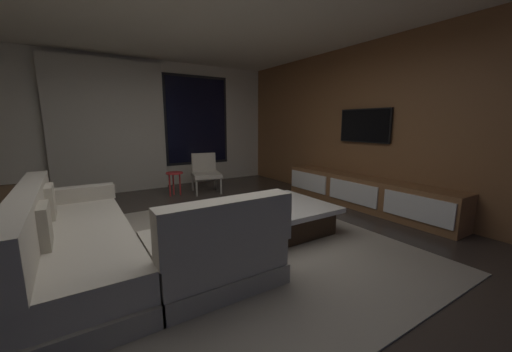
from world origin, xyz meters
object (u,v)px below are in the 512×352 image
Objects in this scene: coffee_table at (280,217)px; book_stack_on_coffee_table at (277,201)px; side_stool at (174,177)px; sectional_couch at (111,245)px; accent_chair_near_window at (205,171)px; media_console at (363,193)px; mounted_tv at (365,126)px.

book_stack_on_coffee_table reaches higher than coffee_table.
side_stool reaches higher than coffee_table.
sectional_couch reaches higher than side_stool.
accent_chair_near_window is 0.65m from side_stool.
media_console is 1.13m from mounted_tv.
mounted_tv reaches higher than accent_chair_near_window.
side_stool is at bearing 133.38° from media_console.
accent_chair_near_window reaches higher than book_stack_on_coffee_table.
book_stack_on_coffee_table is 0.33× the size of mounted_tv.
accent_chair_near_window is 0.25× the size of media_console.
side_stool is (-0.59, 2.59, 0.19)m from coffee_table.
accent_chair_near_window reaches higher than side_stool.
accent_chair_near_window is at bearing 88.43° from book_stack_on_coffee_table.
sectional_couch is 7.95× the size of book_stack_on_coffee_table.
media_console is at bearing 0.65° from book_stack_on_coffee_table.
coffee_table is 1.78m from media_console.
side_stool is (-0.64, -0.01, -0.06)m from accent_chair_near_window.
media_console reaches higher than side_stool.
accent_chair_near_window is (0.05, 2.60, 0.25)m from coffee_table.
media_console is (1.78, 0.08, 0.06)m from coffee_table.
mounted_tv is at bearing 47.57° from media_console.
mounted_tv reaches higher than media_console.
mounted_tv reaches higher than side_stool.
sectional_couch is at bearing -117.97° from side_stool.
sectional_couch is 3.35m from accent_chair_near_window.
mounted_tv is at bearing -42.17° from side_stool.
sectional_couch is 2.99m from side_stool.
book_stack_on_coffee_table is 0.68× the size of side_stool.
media_console is at bearing 2.58° from coffee_table.
accent_chair_near_window reaches higher than media_console.
accent_chair_near_window is (0.07, 2.54, 0.04)m from book_stack_on_coffee_table.
sectional_couch is 0.81× the size of media_console.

